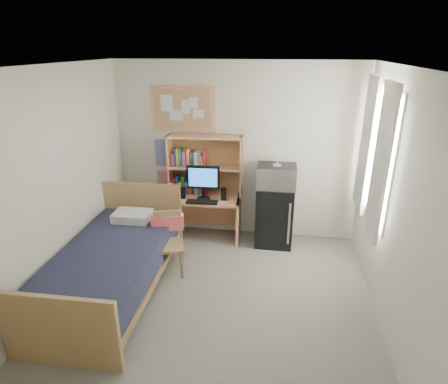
% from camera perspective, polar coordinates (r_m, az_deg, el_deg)
% --- Properties ---
extents(floor, '(3.60, 4.20, 0.02)m').
position_cam_1_polar(floor, '(4.32, -2.09, -18.71)').
color(floor, gray).
rests_on(floor, ground).
extents(ceiling, '(3.60, 4.20, 0.02)m').
position_cam_1_polar(ceiling, '(3.31, -2.72, 18.37)').
color(ceiling, white).
rests_on(ceiling, wall_back).
extents(wall_back, '(3.60, 0.04, 2.60)m').
position_cam_1_polar(wall_back, '(5.58, 1.83, 6.10)').
color(wall_back, silver).
rests_on(wall_back, floor).
extents(wall_left, '(0.04, 4.20, 2.60)m').
position_cam_1_polar(wall_left, '(4.32, -26.47, -0.87)').
color(wall_left, silver).
rests_on(wall_left, floor).
extents(wall_right, '(0.04, 4.20, 2.60)m').
position_cam_1_polar(wall_right, '(3.74, 25.93, -4.15)').
color(wall_right, silver).
rests_on(wall_right, floor).
extents(window_unit, '(0.10, 1.40, 1.70)m').
position_cam_1_polar(window_unit, '(4.72, 22.09, 5.43)').
color(window_unit, white).
rests_on(window_unit, wall_right).
extents(curtain_left, '(0.04, 0.55, 1.70)m').
position_cam_1_polar(curtain_left, '(4.34, 22.78, 4.01)').
color(curtain_left, silver).
rests_on(curtain_left, wall_right).
extents(curtain_right, '(0.04, 0.55, 1.70)m').
position_cam_1_polar(curtain_right, '(5.09, 20.85, 6.69)').
color(curtain_right, silver).
rests_on(curtain_right, wall_right).
extents(bulletin_board, '(0.94, 0.03, 0.64)m').
position_cam_1_polar(bulletin_board, '(5.58, -6.28, 12.51)').
color(bulletin_board, tan).
rests_on(bulletin_board, wall_back).
extents(poster_wave, '(0.30, 0.01, 0.42)m').
position_cam_1_polar(poster_wave, '(5.81, -9.07, 5.97)').
color(poster_wave, '#253597').
rests_on(poster_wave, wall_back).
extents(poster_japan, '(0.28, 0.01, 0.36)m').
position_cam_1_polar(poster_japan, '(5.95, -8.81, 1.61)').
color(poster_japan, '#C2223C').
rests_on(poster_japan, wall_back).
extents(desk, '(1.09, 0.58, 0.67)m').
position_cam_1_polar(desk, '(5.70, -2.97, -3.93)').
color(desk, tan).
rests_on(desk, floor).
extents(desk_chair, '(0.51, 0.51, 0.81)m').
position_cam_1_polar(desk_chair, '(4.86, -8.45, -8.00)').
color(desk_chair, '#AB8651').
rests_on(desk_chair, floor).
extents(mini_fridge, '(0.53, 0.53, 0.90)m').
position_cam_1_polar(mini_fridge, '(5.56, 7.69, -3.47)').
color(mini_fridge, black).
rests_on(mini_fridge, floor).
extents(bed, '(1.13, 2.21, 0.60)m').
position_cam_1_polar(bed, '(4.70, -16.70, -11.38)').
color(bed, '#1B1D31').
rests_on(bed, floor).
extents(hutch, '(1.11, 0.33, 0.90)m').
position_cam_1_polar(hutch, '(5.55, -2.88, 4.05)').
color(hutch, tan).
rests_on(hutch, desk).
extents(monitor, '(0.48, 0.06, 0.51)m').
position_cam_1_polar(monitor, '(5.42, -3.18, 1.41)').
color(monitor, black).
rests_on(monitor, desk).
extents(keyboard, '(0.46, 0.17, 0.02)m').
position_cam_1_polar(keyboard, '(5.38, -3.37, -1.52)').
color(keyboard, black).
rests_on(keyboard, desk).
extents(speaker_left, '(0.07, 0.07, 0.17)m').
position_cam_1_polar(speaker_left, '(5.54, -6.21, -0.12)').
color(speaker_left, black).
rests_on(speaker_left, desk).
extents(speaker_right, '(0.08, 0.08, 0.18)m').
position_cam_1_polar(speaker_right, '(5.44, -0.03, -0.31)').
color(speaker_right, black).
rests_on(speaker_right, desk).
extents(water_bottle, '(0.07, 0.07, 0.24)m').
position_cam_1_polar(water_bottle, '(5.53, -8.14, 0.12)').
color(water_bottle, white).
rests_on(water_bottle, desk).
extents(hoodie, '(0.44, 0.25, 0.20)m').
position_cam_1_polar(hoodie, '(4.93, -8.62, -4.60)').
color(hoodie, '#EB595C').
rests_on(hoodie, desk_chair).
extents(microwave, '(0.54, 0.41, 0.32)m').
position_cam_1_polar(microwave, '(5.32, 8.00, 2.39)').
color(microwave, '#BABABF').
rests_on(microwave, mini_fridge).
extents(desk_fan, '(0.24, 0.24, 0.30)m').
position_cam_1_polar(desk_fan, '(5.23, 8.17, 5.57)').
color(desk_fan, white).
rests_on(desk_fan, microwave).
extents(pillow, '(0.49, 0.34, 0.12)m').
position_cam_1_polar(pillow, '(5.13, -13.79, -3.58)').
color(pillow, white).
rests_on(pillow, bed).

